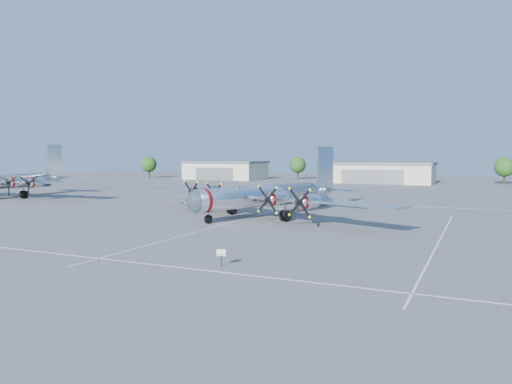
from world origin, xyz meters
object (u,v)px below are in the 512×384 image
at_px(bomber_west, 13,197).
at_px(info_placard, 221,254).
at_px(hangar_center, 377,172).
at_px(main_bomber_b29, 267,216).
at_px(tree_west, 298,165).
at_px(tree_east, 505,167).
at_px(tree_far_west, 149,164).
at_px(hangar_west, 226,170).

height_order(bomber_west, info_placard, bomber_west).
bearing_deg(bomber_west, info_placard, -32.67).
xyz_separation_m(hangar_center, main_bomber_b29, (1.46, -76.42, -2.71)).
relative_size(main_bomber_b29, bomber_west, 1.10).
height_order(tree_west, tree_east, same).
relative_size(tree_west, info_placard, 5.54).
bearing_deg(tree_west, info_placard, -72.73).
relative_size(tree_east, bomber_west, 0.19).
relative_size(tree_far_west, bomber_west, 0.19).
xyz_separation_m(hangar_center, tree_far_west, (-70.00, -3.96, 1.51)).
relative_size(hangar_center, main_bomber_b29, 0.74).
bearing_deg(main_bomber_b29, tree_east, 92.03).
bearing_deg(tree_west, tree_far_west, -165.07).
xyz_separation_m(hangar_center, bomber_west, (-49.97, -70.29, -2.71)).
distance_m(tree_west, bomber_west, 82.32).
xyz_separation_m(tree_far_west, tree_east, (100.00, 10.00, 0.00)).
bearing_deg(tree_west, bomber_west, -107.68).
relative_size(tree_west, bomber_west, 0.19).
height_order(hangar_center, tree_far_west, tree_far_west).
xyz_separation_m(tree_east, bomber_west, (-79.97, -76.33, -4.22)).
height_order(hangar_center, main_bomber_b29, hangar_center).
distance_m(hangar_center, tree_far_west, 70.13).
height_order(tree_far_west, tree_east, same).
distance_m(tree_far_west, info_placard, 126.65).
distance_m(tree_far_west, bomber_west, 69.42).
height_order(main_bomber_b29, bomber_west, bomber_west).
height_order(tree_far_west, main_bomber_b29, tree_far_west).
bearing_deg(hangar_west, bomber_west, -94.04).
bearing_deg(main_bomber_b29, hangar_center, 112.21).
distance_m(hangar_west, main_bomber_b29, 89.47).
relative_size(hangar_west, main_bomber_b29, 0.58).
bearing_deg(tree_far_west, tree_east, 5.71).
relative_size(main_bomber_b29, info_placard, 32.41).
relative_size(hangar_west, tree_west, 3.40).
xyz_separation_m(tree_far_west, main_bomber_b29, (71.46, -72.46, -4.22)).
relative_size(bomber_west, info_placard, 29.59).
relative_size(hangar_west, bomber_west, 0.64).
bearing_deg(info_placard, tree_east, 60.57).
distance_m(hangar_center, tree_west, 26.30).
relative_size(tree_east, main_bomber_b29, 0.17).
bearing_deg(hangar_center, tree_east, 11.38).
xyz_separation_m(hangar_center, tree_east, (30.00, 6.04, 1.51)).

